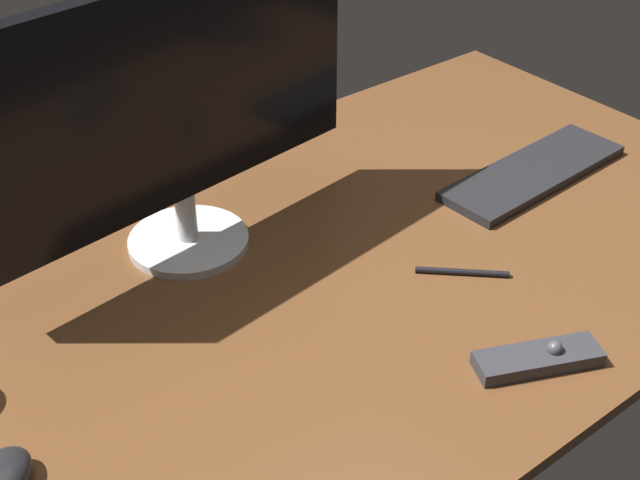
# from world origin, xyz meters

# --- Properties ---
(desk) EXTENTS (1.40, 0.84, 0.02)m
(desk) POSITION_xyz_m (0.00, 0.00, 0.01)
(desk) COLOR brown
(desk) RESTS_ON ground
(monitor) EXTENTS (0.60, 0.18, 0.40)m
(monitor) POSITION_xyz_m (-0.17, 0.18, 0.25)
(monitor) COLOR silver
(monitor) RESTS_ON desk
(keyboard) EXTENTS (0.36, 0.13, 0.02)m
(keyboard) POSITION_xyz_m (0.38, -0.01, 0.03)
(keyboard) COLOR black
(keyboard) RESTS_ON desk
(media_remote) EXTENTS (0.17, 0.11, 0.03)m
(media_remote) POSITION_xyz_m (0.03, -0.31, 0.03)
(media_remote) COLOR #2D2D33
(media_remote) RESTS_ON desk
(pen) EXTENTS (0.10, 0.10, 0.01)m
(pen) POSITION_xyz_m (0.10, -0.13, 0.02)
(pen) COLOR black
(pen) RESTS_ON desk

